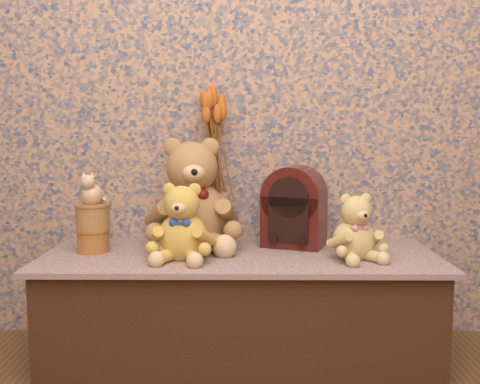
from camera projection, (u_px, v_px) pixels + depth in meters
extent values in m
cube|color=#3A4F77|center=(241.00, 28.00, 2.26)|extent=(3.00, 0.10, 2.60)
cube|color=#344B6B|center=(240.00, 306.00, 2.10)|extent=(1.48, 0.60, 0.42)
cylinder|color=tan|center=(215.00, 218.00, 2.26)|extent=(0.16, 0.16, 0.21)
cylinder|color=#B19834|center=(93.00, 241.00, 2.09)|extent=(0.14, 0.14, 0.09)
cylinder|color=tan|center=(93.00, 217.00, 2.08)|extent=(0.15, 0.15, 0.10)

